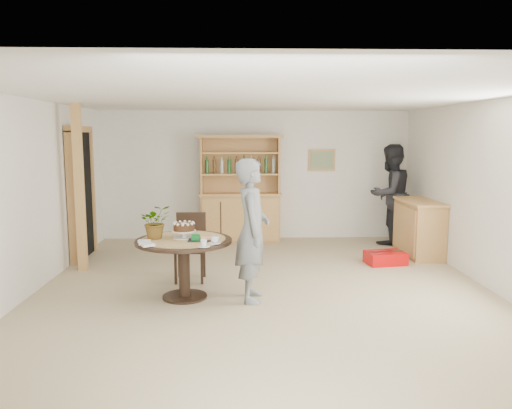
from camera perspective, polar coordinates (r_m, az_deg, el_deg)
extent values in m
plane|color=tan|center=(6.59, 0.96, -10.06)|extent=(7.00, 7.00, 0.00)
cube|color=white|center=(9.80, -0.05, 3.36)|extent=(6.00, 0.04, 2.50)
cube|color=white|center=(2.89, 4.53, -7.97)|extent=(6.00, 0.04, 2.50)
cube|color=white|center=(6.85, -24.93, 0.61)|extent=(0.04, 7.00, 2.50)
cube|color=white|center=(7.13, 25.84, 0.81)|extent=(0.04, 7.00, 2.50)
cube|color=white|center=(6.28, 1.01, 12.17)|extent=(6.00, 7.00, 0.04)
cube|color=tan|center=(9.87, 7.55, 5.07)|extent=(0.52, 0.03, 0.42)
cube|color=#59724C|center=(9.85, 7.56, 5.06)|extent=(0.44, 0.02, 0.34)
cube|color=black|center=(8.72, -19.40, 1.00)|extent=(0.10, 0.90, 2.10)
cube|color=tan|center=(8.24, -20.30, 0.58)|extent=(0.12, 0.10, 2.10)
cube|color=tan|center=(9.19, -18.36, 1.39)|extent=(0.12, 0.10, 2.10)
cube|color=tan|center=(8.66, -19.61, 8.12)|extent=(0.12, 1.10, 0.10)
cube|color=tan|center=(7.87, -19.53, 1.75)|extent=(0.12, 0.12, 2.50)
cube|color=tan|center=(9.63, -1.78, -1.53)|extent=(1.50, 0.50, 0.90)
cube|color=tan|center=(9.56, -1.80, 1.25)|extent=(1.56, 0.54, 0.04)
cube|color=tan|center=(9.62, -1.81, 4.58)|extent=(1.50, 0.04, 1.06)
cube|color=tan|center=(9.49, -6.23, 4.49)|extent=(0.04, 0.34, 1.06)
cube|color=tan|center=(9.50, 2.61, 4.53)|extent=(0.04, 0.34, 1.06)
cube|color=tan|center=(9.48, -1.81, 3.50)|extent=(1.44, 0.32, 0.03)
cube|color=tan|center=(9.45, -1.82, 5.92)|extent=(1.44, 0.32, 0.03)
cube|color=tan|center=(9.45, -1.82, 7.79)|extent=(1.62, 0.40, 0.06)
cylinder|color=#194C1E|center=(9.48, -5.21, 4.41)|extent=(0.07, 0.07, 0.28)
cylinder|color=#4C2D14|center=(9.47, -4.24, 4.42)|extent=(0.07, 0.07, 0.28)
cylinder|color=#B2BFB2|center=(9.47, -3.27, 4.43)|extent=(0.07, 0.07, 0.28)
cylinder|color=#194C1E|center=(9.47, -2.30, 4.43)|extent=(0.07, 0.07, 0.28)
cylinder|color=#4C2D14|center=(9.47, -1.32, 4.44)|extent=(0.07, 0.07, 0.28)
cylinder|color=#B2BFB2|center=(9.47, -0.35, 4.44)|extent=(0.07, 0.07, 0.28)
cylinder|color=#194C1E|center=(9.48, 0.62, 4.44)|extent=(0.07, 0.07, 0.28)
cylinder|color=#4C2D14|center=(9.48, 1.59, 4.44)|extent=(0.07, 0.07, 0.28)
cube|color=tan|center=(8.95, 18.12, -2.66)|extent=(0.50, 1.20, 0.90)
cube|color=tan|center=(8.88, 18.25, 0.33)|extent=(0.54, 1.26, 0.04)
cylinder|color=black|center=(6.28, -8.26, -4.15)|extent=(1.20, 1.20, 0.04)
cylinder|color=black|center=(6.37, -8.19, -7.41)|extent=(0.14, 0.14, 0.70)
cylinder|color=black|center=(6.47, -8.13, -10.36)|extent=(0.56, 0.56, 0.03)
cylinder|color=tan|center=(6.28, -8.27, -3.93)|extent=(1.04, 1.04, 0.01)
cube|color=black|center=(7.07, -7.55, -5.09)|extent=(0.43, 0.43, 0.04)
cube|color=black|center=(7.20, -7.41, -2.82)|extent=(0.42, 0.04, 0.46)
cube|color=black|center=(7.17, -7.44, -1.09)|extent=(0.42, 0.05, 0.05)
cube|color=black|center=(6.98, -9.17, -7.25)|extent=(0.04, 0.04, 0.44)
cube|color=black|center=(6.93, -6.20, -7.29)|extent=(0.03, 0.04, 0.44)
cube|color=black|center=(7.32, -8.76, -6.52)|extent=(0.04, 0.03, 0.44)
cube|color=black|center=(7.28, -5.94, -6.55)|extent=(0.03, 0.03, 0.44)
cylinder|color=white|center=(6.32, -8.22, -3.75)|extent=(0.28, 0.28, 0.01)
cylinder|color=white|center=(6.31, -8.23, -3.39)|extent=(0.05, 0.05, 0.08)
cylinder|color=white|center=(6.31, -8.23, -2.99)|extent=(0.30, 0.30, 0.01)
cylinder|color=#452713|center=(6.30, -8.24, -2.54)|extent=(0.26, 0.26, 0.09)
cylinder|color=white|center=(6.29, -8.25, -2.13)|extent=(0.08, 0.08, 0.01)
sphere|color=white|center=(6.28, -7.16, -2.14)|extent=(0.04, 0.04, 0.04)
sphere|color=white|center=(6.34, -7.26, -2.05)|extent=(0.04, 0.04, 0.04)
sphere|color=white|center=(6.38, -7.61, -1.98)|extent=(0.04, 0.04, 0.04)
sphere|color=white|center=(6.41, -8.13, -1.95)|extent=(0.04, 0.04, 0.04)
sphere|color=white|center=(6.40, -8.68, -1.98)|extent=(0.04, 0.04, 0.04)
sphere|color=white|center=(6.36, -9.12, -2.05)|extent=(0.04, 0.04, 0.04)
sphere|color=white|center=(6.30, -9.34, -2.14)|extent=(0.04, 0.04, 0.04)
sphere|color=white|center=(6.24, -9.26, -2.24)|extent=(0.04, 0.04, 0.04)
sphere|color=white|center=(6.19, -8.91, -2.31)|extent=(0.04, 0.04, 0.04)
sphere|color=white|center=(6.17, -8.37, -2.34)|extent=(0.04, 0.04, 0.04)
sphere|color=white|center=(6.18, -7.80, -2.31)|extent=(0.04, 0.04, 0.04)
sphere|color=white|center=(6.22, -7.36, -2.24)|extent=(0.04, 0.04, 0.04)
imported|color=#3F7233|center=(6.33, -11.41, -1.92)|extent=(0.47, 0.44, 0.42)
cube|color=black|center=(6.14, -6.34, -4.06)|extent=(0.30, 0.20, 0.01)
cube|color=#0B6723|center=(6.13, -6.91, -3.75)|extent=(0.10, 0.10, 0.06)
cube|color=#0B6723|center=(6.13, -6.91, -3.43)|extent=(0.11, 0.02, 0.01)
cylinder|color=silver|center=(5.97, -4.73, -4.40)|extent=(0.15, 0.15, 0.01)
imported|color=silver|center=(5.96, -4.74, -4.00)|extent=(0.10, 0.10, 0.08)
cylinder|color=silver|center=(5.81, -6.00, -4.76)|extent=(0.15, 0.15, 0.01)
imported|color=silver|center=(5.80, -6.01, -4.37)|extent=(0.08, 0.08, 0.07)
cube|color=white|center=(6.15, -12.66, -4.11)|extent=(0.14, 0.08, 0.03)
cube|color=white|center=(6.02, -12.59, -4.35)|extent=(0.16, 0.11, 0.03)
cube|color=white|center=(5.92, -12.19, -4.56)|extent=(0.16, 0.14, 0.03)
imported|color=slate|center=(6.12, -0.44, -2.97)|extent=(0.45, 0.66, 1.76)
imported|color=black|center=(9.65, 15.08, 1.13)|extent=(1.14, 1.07, 1.87)
cube|color=red|center=(8.23, 14.57, -5.91)|extent=(0.65, 0.49, 0.20)
cube|color=black|center=(8.21, 14.59, -5.20)|extent=(0.56, 0.13, 0.01)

